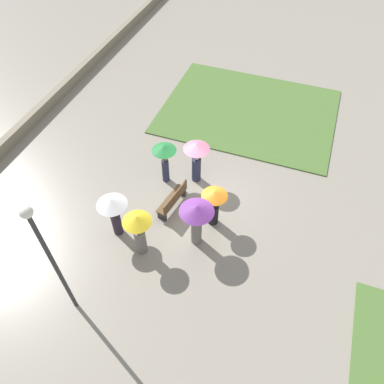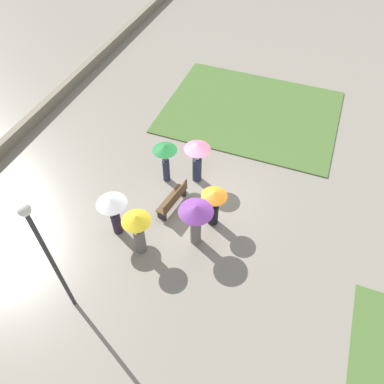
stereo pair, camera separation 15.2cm
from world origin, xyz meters
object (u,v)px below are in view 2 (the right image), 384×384
Objects in this scene: crowd_person_white at (113,208)px; crowd_person_pink at (197,155)px; crowd_person_green at (165,155)px; crowd_person_orange at (214,203)px; lamp_post at (46,250)px; crowd_person_yellow at (138,228)px; crowd_person_purple at (196,216)px; park_bench at (173,199)px.

crowd_person_pink is at bearing 170.87° from crowd_person_white.
crowd_person_green is 2.88m from crowd_person_orange.
crowd_person_pink is (-3.52, 1.81, 0.01)m from crowd_person_white.
crowd_person_pink is at bearing 164.80° from lamp_post.
crowd_person_yellow is (0.42, 1.15, -0.08)m from crowd_person_white.
crowd_person_purple is 1.00× the size of crowd_person_pink.
crowd_person_orange is at bearing 135.63° from crowd_person_white.
lamp_post is at bearing 18.59° from crowd_person_white.
crowd_person_yellow reaches higher than crowd_person_orange.
crowd_person_white reaches higher than park_bench.
lamp_post is at bearing 118.41° from crowd_person_purple.
crowd_person_green is at bearing 17.97° from crowd_person_purple.
crowd_person_pink is 1.14× the size of crowd_person_orange.
crowd_person_green is at bearing -140.63° from crowd_person_yellow.
lamp_post is at bearing 29.06° from crowd_person_pink.
crowd_person_pink reaches higher than crowd_person_yellow.
crowd_person_green is (0.47, -1.17, 0.03)m from crowd_person_pink.
crowd_person_purple is at bearing 152.75° from crowd_person_yellow.
crowd_person_orange is (1.41, 2.50, -0.28)m from crowd_person_green.
crowd_person_purple is at bearing 102.59° from crowd_person_green.
crowd_person_orange is (0.15, 1.66, 0.67)m from park_bench.
crowd_person_yellow is (3.94, -0.66, -0.09)m from crowd_person_pink.
crowd_person_yellow reaches higher than crowd_person_white.
lamp_post reaches higher than crowd_person_white.
lamp_post reaches higher than crowd_person_purple.
crowd_person_orange is (1.88, 1.34, -0.25)m from crowd_person_pink.
crowd_person_pink reaches higher than park_bench.
lamp_post is 2.63× the size of crowd_person_green.
park_bench is 2.50m from crowd_person_white.
crowd_person_pink is (-1.73, 0.33, 0.93)m from park_bench.
park_bench is 0.88× the size of crowd_person_green.
crowd_person_purple is 1.11m from crowd_person_orange.
crowd_person_yellow is (3.47, 0.51, -0.12)m from crowd_person_green.
crowd_person_purple is at bearing 120.43° from crowd_person_white.
park_bench is at bearing 94.12° from crowd_person_green.
park_bench is at bearing 158.45° from crowd_person_white.
park_bench is 1.80m from crowd_person_orange.
lamp_post is 2.57× the size of crowd_person_yellow.
crowd_person_green reaches higher than crowd_person_orange.
crowd_person_yellow is at bearing 156.82° from lamp_post.
crowd_person_yellow is at bearing 34.75° from crowd_person_pink.
crowd_person_green reaches higher than park_bench.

